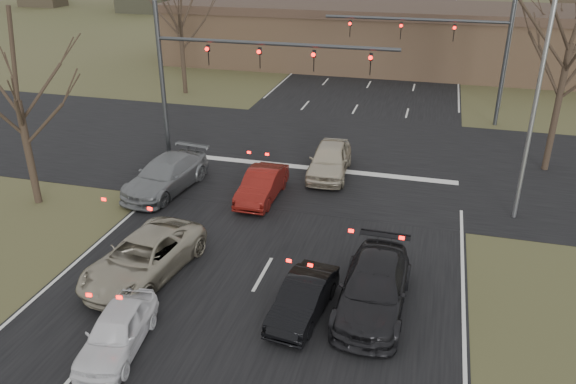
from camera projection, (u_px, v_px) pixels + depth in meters
The scene contains 16 objects.
ground at pixel (233, 327), 17.25m from camera, with size 360.00×360.00×0.00m, color #454726.
road_main at pixel (400, 29), 69.74m from camera, with size 14.00×300.00×0.02m, color black.
road_cross at pixel (329, 156), 30.37m from camera, with size 200.00×14.00×0.02m, color black.
building at pixel (404, 37), 48.90m from camera, with size 42.40×10.40×5.30m.
mast_arm_near at pixel (221, 64), 27.71m from camera, with size 12.12×0.24×8.00m.
mast_arm_far at pixel (458, 41), 33.79m from camera, with size 11.12×0.24×8.00m.
streetlight_right_near at pixel (533, 88), 21.55m from camera, with size 2.34×0.25×10.00m.
streetlight_right_far at pixel (509, 24), 36.31m from camera, with size 2.34×0.25×10.00m.
tree_left_near at pixel (8, 54), 22.44m from camera, with size 5.10×5.10×8.50m.
car_silver_suv at pixel (143, 257), 19.55m from camera, with size 2.41×5.23×1.45m, color #A19982.
car_white_sedan at pixel (117, 331), 16.13m from camera, with size 1.46×3.63×1.24m, color silver.
car_black_hatch at pixel (303, 298), 17.59m from camera, with size 1.28×3.66×1.21m, color black.
car_charcoal_sedan at pixel (374, 288), 17.85m from camera, with size 2.09×5.14×1.49m, color black.
car_grey_ahead at pixel (166, 175), 26.06m from camera, with size 2.13×5.25×1.52m, color slate.
car_red_ahead at pixel (262, 185), 25.26m from camera, with size 1.42×4.07×1.34m, color #63120E.
car_silver_ahead at pixel (330, 160), 27.73m from camera, with size 1.86×4.63×1.58m, color beige.
Camera 1 is at (5.24, -12.96, 11.06)m, focal length 35.00 mm.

